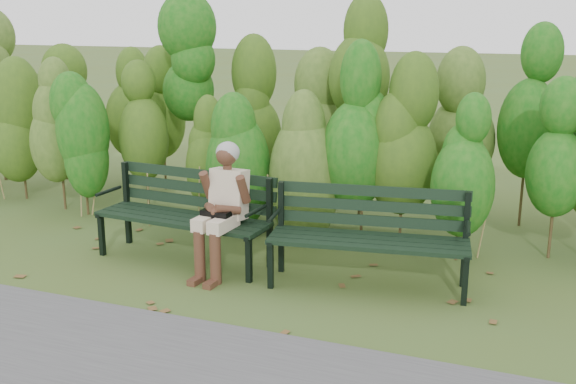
% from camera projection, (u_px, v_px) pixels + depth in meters
% --- Properties ---
extents(ground, '(80.00, 80.00, 0.00)m').
position_uv_depth(ground, '(274.00, 282.00, 6.02)').
color(ground, '#4B5C22').
extents(hedge_band, '(11.04, 1.67, 2.42)m').
position_uv_depth(hedge_band, '(337.00, 115.00, 7.39)').
color(hedge_band, '#47381E').
rests_on(hedge_band, ground).
extents(leaf_litter, '(5.12, 1.97, 0.01)m').
position_uv_depth(leaf_litter, '(229.00, 280.00, 6.06)').
color(leaf_litter, brown).
rests_on(leaf_litter, ground).
extents(bench_left, '(1.77, 0.69, 0.87)m').
position_uv_depth(bench_left, '(188.00, 208.00, 6.50)').
color(bench_left, black).
rests_on(bench_left, ground).
extents(bench_right, '(1.78, 0.80, 0.86)m').
position_uv_depth(bench_right, '(370.00, 229.00, 5.88)').
color(bench_right, black).
rests_on(bench_right, ground).
extents(seated_woman, '(0.48, 0.70, 1.21)m').
position_uv_depth(seated_woman, '(222.00, 200.00, 6.10)').
color(seated_woman, beige).
rests_on(seated_woman, ground).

